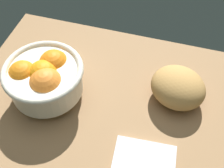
{
  "coord_description": "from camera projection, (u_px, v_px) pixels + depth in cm",
  "views": [
    {
      "loc": [
        12.48,
        -38.98,
        61.59
      ],
      "look_at": [
        0.33,
        3.18,
        5.0
      ],
      "focal_mm": 45.48,
      "sensor_mm": 36.0,
      "label": 1
    }
  ],
  "objects": [
    {
      "name": "fruit_bowl",
      "position": [
        44.0,
        77.0,
        0.7
      ],
      "size": [
        19.93,
        19.93,
        12.06
      ],
      "color": "silver",
      "rests_on": "ground"
    },
    {
      "name": "bread_loaf",
      "position": [
        178.0,
        87.0,
        0.72
      ],
      "size": [
        17.81,
        17.04,
        8.56
      ],
      "primitive_type": "ellipsoid",
      "rotation": [
        0.0,
        0.0,
        5.91
      ],
      "color": "#B58548",
      "rests_on": "ground"
    },
    {
      "name": "ground_plane",
      "position": [
        107.0,
        108.0,
        0.75
      ],
      "size": [
        74.88,
        55.91,
        3.0
      ],
      "primitive_type": "cube",
      "color": "#916C46"
    },
    {
      "name": "napkin_folded",
      "position": [
        144.0,
        161.0,
        0.64
      ],
      "size": [
        14.6,
        10.86,
        1.22
      ],
      "primitive_type": "cube",
      "rotation": [
        0.0,
        0.0,
        0.08
      ],
      "color": "silver",
      "rests_on": "ground"
    }
  ]
}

